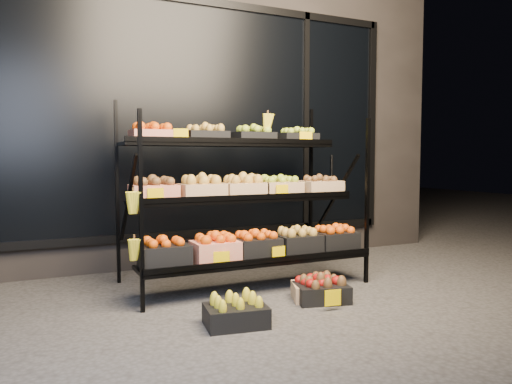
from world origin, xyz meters
TOP-DOWN VIEW (x-y plane):
  - ground at (0.00, 0.00)m, footprint 24.00×24.00m
  - building at (0.00, 2.59)m, footprint 6.00×2.08m
  - display_rack at (-0.01, 0.60)m, footprint 2.18×1.02m
  - tag_floor_b at (0.27, -0.40)m, footprint 0.13×0.01m
  - floor_crate_midleft at (-0.52, -0.39)m, footprint 0.45×0.36m
  - floor_crate_midright at (0.32, -0.10)m, footprint 0.46×0.41m
  - floor_crate_right at (0.33, -0.16)m, footprint 0.47×0.39m

SIDE VIEW (x-z plane):
  - ground at x=0.00m, z-range 0.00..0.00m
  - tag_floor_b at x=0.27m, z-range 0.00..0.12m
  - floor_crate_midright at x=0.32m, z-range -0.01..0.19m
  - floor_crate_right at x=0.33m, z-range -0.01..0.20m
  - floor_crate_midleft at x=-0.52m, z-range -0.01..0.20m
  - display_rack at x=-0.01m, z-range -0.05..1.63m
  - building at x=0.00m, z-range 0.00..3.50m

